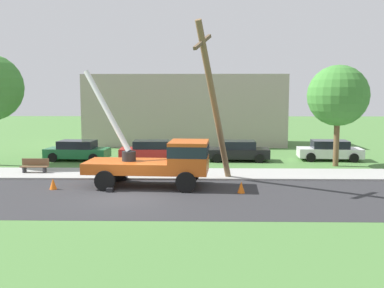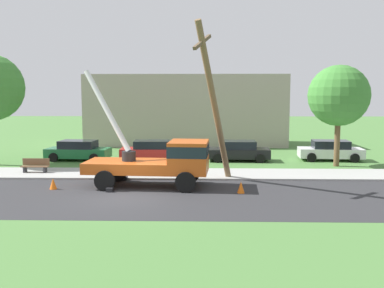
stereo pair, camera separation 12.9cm
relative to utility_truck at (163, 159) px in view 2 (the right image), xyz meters
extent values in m
plane|color=#477538|center=(-1.54, 9.76, -1.41)|extent=(120.00, 120.00, 0.00)
cube|color=#2B2B2D|center=(-1.54, -2.24, -1.40)|extent=(80.00, 7.76, 0.01)
cube|color=#9E9E99|center=(-1.54, 3.32, -1.36)|extent=(80.00, 3.34, 0.10)
cube|color=#C65119|center=(-1.80, 0.11, -0.38)|extent=(4.45, 2.69, 0.55)
cube|color=#C65119|center=(1.29, -0.10, 0.14)|extent=(2.06, 2.52, 1.60)
cube|color=#19232D|center=(1.29, -0.10, 0.49)|extent=(2.08, 2.55, 0.56)
cylinder|color=black|center=(-1.78, 0.11, 0.14)|extent=(0.70, 0.70, 0.50)
cylinder|color=silver|center=(-3.01, 0.84, 2.44)|extent=(2.80, 1.83, 4.26)
cube|color=black|center=(-2.50, -1.30, -1.31)|extent=(0.32, 0.32, 0.20)
cube|color=black|center=(-2.30, 1.60, -1.31)|extent=(0.32, 0.32, 0.20)
cylinder|color=black|center=(1.17, -1.30, -0.91)|extent=(1.00, 0.30, 1.00)
cylinder|color=black|center=(1.33, 1.10, -0.91)|extent=(1.00, 0.30, 1.00)
cylinder|color=black|center=(-2.79, -1.03, -0.91)|extent=(1.00, 0.30, 1.00)
cylinder|color=black|center=(-2.63, 1.37, -0.91)|extent=(1.00, 0.30, 1.00)
cylinder|color=brown|center=(2.60, 0.68, 2.67)|extent=(2.12, 3.83, 8.28)
cube|color=brown|center=(1.95, -0.62, 5.76)|extent=(0.90, 1.59, 0.91)
cone|color=orange|center=(3.82, -1.39, -1.13)|extent=(0.36, 0.36, 0.56)
cone|color=orange|center=(-5.43, -0.78, -1.13)|extent=(0.36, 0.36, 0.56)
cube|color=#1E6638|center=(-6.85, 8.63, -0.86)|extent=(4.53, 2.16, 0.65)
cube|color=black|center=(-6.85, 8.63, -0.26)|extent=(2.59, 1.85, 0.55)
cylinder|color=black|center=(-5.48, 7.61, -1.09)|extent=(0.64, 0.22, 0.64)
cylinder|color=black|center=(-5.33, 9.41, -1.09)|extent=(0.64, 0.22, 0.64)
cylinder|color=black|center=(-8.37, 7.85, -1.09)|extent=(0.64, 0.22, 0.64)
cylinder|color=black|center=(-8.23, 9.65, -1.09)|extent=(0.64, 0.22, 0.64)
cube|color=#B21E1E|center=(-1.62, 8.75, -0.86)|extent=(4.46, 1.96, 0.65)
cube|color=black|center=(-1.62, 8.75, -0.26)|extent=(2.52, 1.75, 0.55)
cylinder|color=black|center=(-0.14, 7.91, -1.09)|extent=(0.64, 0.22, 0.64)
cylinder|color=black|center=(-0.20, 9.71, -1.09)|extent=(0.64, 0.22, 0.64)
cylinder|color=black|center=(-3.04, 7.80, -1.09)|extent=(0.64, 0.22, 0.64)
cylinder|color=black|center=(-3.11, 9.60, -1.09)|extent=(0.64, 0.22, 0.64)
cube|color=black|center=(4.47, 8.69, -0.86)|extent=(4.44, 1.90, 0.65)
cube|color=black|center=(4.47, 8.69, -0.26)|extent=(2.50, 1.71, 0.55)
cylinder|color=black|center=(5.90, 7.76, -1.09)|extent=(0.64, 0.22, 0.64)
cylinder|color=black|center=(5.94, 9.56, -1.09)|extent=(0.64, 0.22, 0.64)
cylinder|color=black|center=(3.00, 7.82, -1.09)|extent=(0.64, 0.22, 0.64)
cylinder|color=black|center=(3.04, 9.62, -1.09)|extent=(0.64, 0.22, 0.64)
cube|color=silver|center=(11.05, 9.07, -0.86)|extent=(4.52, 2.12, 0.65)
cube|color=black|center=(11.05, 9.07, -0.26)|extent=(2.58, 1.83, 0.55)
cylinder|color=black|center=(12.43, 8.07, -1.09)|extent=(0.64, 0.22, 0.64)
cylinder|color=black|center=(12.56, 9.86, -1.09)|extent=(0.64, 0.22, 0.64)
cylinder|color=black|center=(9.53, 8.28, -1.09)|extent=(0.64, 0.22, 0.64)
cylinder|color=black|center=(9.66, 10.08, -1.09)|extent=(0.64, 0.22, 0.64)
cube|color=brown|center=(-7.91, 3.32, -0.96)|extent=(1.60, 0.44, 0.06)
cube|color=brown|center=(-7.91, 3.52, -0.71)|extent=(1.60, 0.06, 0.40)
cube|color=#333338|center=(-8.51, 3.32, -1.18)|extent=(0.10, 0.40, 0.45)
cube|color=#333338|center=(-7.31, 3.32, -1.18)|extent=(0.10, 0.40, 0.45)
cylinder|color=brown|center=(10.73, 6.59, 0.74)|extent=(0.36, 0.36, 4.29)
sphere|color=#3D7F33|center=(10.73, 6.59, 3.19)|extent=(3.92, 3.92, 3.92)
cube|color=#A5998C|center=(0.45, 18.94, 1.79)|extent=(18.00, 6.00, 6.40)
camera|label=1|loc=(1.88, -21.90, 3.31)|focal=40.93mm
camera|label=2|loc=(2.01, -21.89, 3.31)|focal=40.93mm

